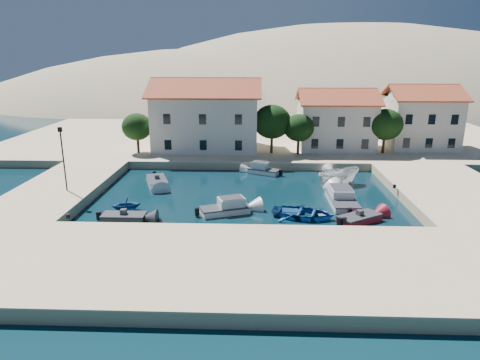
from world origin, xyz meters
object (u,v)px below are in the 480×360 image
(cabin_cruiser_east, at_px, (342,199))
(lamppost, at_px, (63,153))
(boat_east, at_px, (338,185))
(building_left, at_px, (206,113))
(building_right, at_px, (421,116))
(cabin_cruiser_south, at_px, (225,208))
(building_mid, at_px, (336,118))
(rowboat_south, at_px, (303,217))

(cabin_cruiser_east, bearing_deg, lamppost, 89.12)
(cabin_cruiser_east, height_order, boat_east, cabin_cruiser_east)
(cabin_cruiser_east, relative_size, boat_east, 1.12)
(building_left, xyz_separation_m, building_right, (30.00, 2.00, -0.46))
(building_left, xyz_separation_m, cabin_cruiser_south, (4.16, -23.01, -5.46))
(building_mid, bearing_deg, cabin_cruiser_east, -97.64)
(lamppost, relative_size, boat_east, 1.20)
(cabin_cruiser_south, distance_m, rowboat_south, 6.99)
(cabin_cruiser_south, bearing_deg, building_left, 79.66)
(cabin_cruiser_south, bearing_deg, boat_east, 16.78)
(cabin_cruiser_east, bearing_deg, rowboat_south, 131.37)
(building_left, bearing_deg, building_mid, 3.18)
(lamppost, distance_m, cabin_cruiser_south, 16.51)
(building_mid, distance_m, boat_east, 16.06)
(building_left, height_order, boat_east, building_left)
(building_left, relative_size, boat_east, 2.82)
(building_left, height_order, building_right, building_left)
(cabin_cruiser_south, xyz_separation_m, rowboat_south, (6.94, -0.75, -0.48))
(cabin_cruiser_east, xyz_separation_m, boat_east, (0.72, 6.04, -0.48))
(building_right, bearing_deg, cabin_cruiser_east, -123.88)
(rowboat_south, bearing_deg, boat_east, -11.70)
(building_left, xyz_separation_m, boat_east, (15.90, -14.05, -5.94))
(cabin_cruiser_south, bearing_deg, building_right, 23.47)
(building_left, distance_m, rowboat_south, 26.89)
(building_left, bearing_deg, cabin_cruiser_south, -79.75)
(cabin_cruiser_south, bearing_deg, building_mid, 39.45)
(lamppost, xyz_separation_m, cabin_cruiser_east, (26.67, -0.08, -4.28))
(cabin_cruiser_south, relative_size, rowboat_south, 0.88)
(building_left, distance_m, lamppost, 23.10)
(building_right, bearing_deg, lamppost, -152.07)
(building_right, bearing_deg, rowboat_south, -126.27)
(lamppost, height_order, rowboat_south, lamppost)
(lamppost, distance_m, boat_east, 28.44)
(building_right, xyz_separation_m, cabin_cruiser_east, (-14.83, -22.08, -5.00))
(building_left, bearing_deg, building_right, 3.81)
(building_right, distance_m, lamppost, 46.98)
(cabin_cruiser_south, height_order, boat_east, cabin_cruiser_south)
(building_mid, distance_m, building_right, 12.04)
(building_mid, height_order, building_right, building_right)
(building_mid, height_order, boat_east, building_mid)
(building_left, relative_size, cabin_cruiser_south, 3.09)
(building_right, distance_m, boat_east, 22.05)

